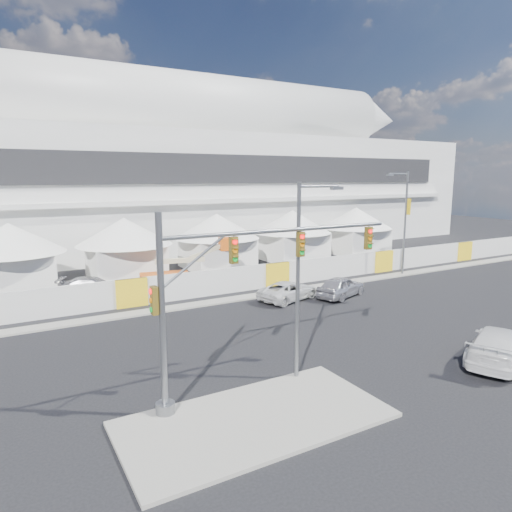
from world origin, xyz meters
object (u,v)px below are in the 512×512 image
streetlight_median (302,268)px  boom_lift (173,274)px  pickup_curb (288,291)px  streetlight_curb (404,216)px  sedan_silver (341,287)px  pickup_near (499,345)px  traffic_mast (219,296)px  lot_car_c (93,287)px

streetlight_median → boom_lift: streetlight_median is taller
pickup_curb → streetlight_median: size_ratio=0.58×
streetlight_median → streetlight_curb: (20.71, 13.30, 0.37)m
sedan_silver → pickup_near: 13.40m
traffic_mast → streetlight_median: 4.14m
pickup_curb → streetlight_curb: 14.75m
lot_car_c → pickup_near: bearing=-122.5°
pickup_near → lot_car_c: (-14.93, 22.96, -0.13)m
streetlight_median → boom_lift: bearing=87.1°
sedan_silver → traffic_mast: 18.41m
streetlight_median → traffic_mast: bearing=-177.2°
pickup_near → traffic_mast: traffic_mast is taller
streetlight_median → boom_lift: 20.07m
streetlight_median → streetlight_curb: streetlight_curb is taller
lot_car_c → streetlight_curb: bearing=-79.2°
streetlight_median → streetlight_curb: bearing=32.7°
pickup_near → boom_lift: 24.49m
traffic_mast → lot_car_c: bearing=93.8°
pickup_near → boom_lift: (-8.50, 22.97, 0.18)m
pickup_near → boom_lift: bearing=-3.7°
traffic_mast → pickup_curb: bearing=46.3°
pickup_curb → lot_car_c: lot_car_c is taller
traffic_mast → streetlight_median: streetlight_median is taller
streetlight_median → sedan_silver: bearing=42.8°
sedan_silver → pickup_curb: sedan_silver is taller
traffic_mast → streetlight_curb: size_ratio=1.18×
sedan_silver → streetlight_curb: 11.44m
pickup_curb → streetlight_curb: bearing=-98.6°
pickup_curb → streetlight_curb: size_ratio=0.53×
pickup_curb → boom_lift: boom_lift is taller
lot_car_c → boom_lift: boom_lift is taller
pickup_near → pickup_curb: bearing=-13.9°
traffic_mast → streetlight_curb: (24.80, 13.50, 1.04)m
boom_lift → streetlight_median: bearing=-82.4°
boom_lift → lot_car_c: bearing=-169.4°
pickup_near → streetlight_curb: size_ratio=0.63×
pickup_curb → pickup_near: bearing=173.2°
lot_car_c → traffic_mast: traffic_mast is taller
traffic_mast → streetlight_curb: 28.26m
pickup_curb → lot_car_c: bearing=39.0°
traffic_mast → boom_lift: (5.09, 19.83, -3.39)m
lot_car_c → pickup_curb: bearing=-99.6°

